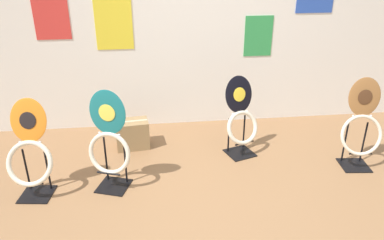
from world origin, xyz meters
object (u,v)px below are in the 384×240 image
(toilet_seat_display_jazz_black, at_px, (241,120))
(toilet_seat_display_orange_sun, at_px, (30,154))
(toilet_seat_display_teal_sax, at_px, (109,146))
(storage_box, at_px, (132,134))
(toilet_seat_display_woodgrain, at_px, (361,127))

(toilet_seat_display_jazz_black, xyz_separation_m, toilet_seat_display_orange_sun, (-2.02, -0.52, 0.02))
(toilet_seat_display_jazz_black, height_order, toilet_seat_display_orange_sun, toilet_seat_display_orange_sun)
(toilet_seat_display_teal_sax, height_order, storage_box, toilet_seat_display_teal_sax)
(toilet_seat_display_teal_sax, bearing_deg, toilet_seat_display_orange_sun, -177.78)
(toilet_seat_display_teal_sax, relative_size, storage_box, 2.52)
(toilet_seat_display_jazz_black, bearing_deg, toilet_seat_display_woodgrain, -19.34)
(toilet_seat_display_orange_sun, xyz_separation_m, storage_box, (0.85, 0.80, -0.26))
(toilet_seat_display_woodgrain, distance_m, toilet_seat_display_teal_sax, 2.46)
(toilet_seat_display_woodgrain, relative_size, toilet_seat_display_teal_sax, 0.97)
(storage_box, bearing_deg, toilet_seat_display_orange_sun, -136.78)
(toilet_seat_display_jazz_black, distance_m, storage_box, 1.22)
(toilet_seat_display_jazz_black, bearing_deg, toilet_seat_display_teal_sax, -159.75)
(toilet_seat_display_jazz_black, distance_m, toilet_seat_display_orange_sun, 2.08)
(toilet_seat_display_orange_sun, relative_size, storage_box, 2.33)
(toilet_seat_display_woodgrain, bearing_deg, toilet_seat_display_orange_sun, -177.75)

